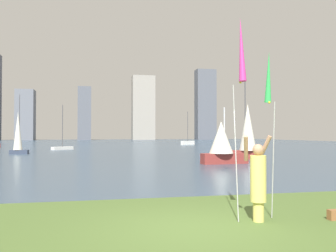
{
  "coord_description": "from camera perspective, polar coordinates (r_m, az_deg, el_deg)",
  "views": [
    {
      "loc": [
        -2.1,
        -7.33,
        1.95
      ],
      "look_at": [
        1.23,
        7.95,
        2.28
      ],
      "focal_mm": 39.24,
      "sensor_mm": 36.0,
      "label": 1
    }
  ],
  "objects": [
    {
      "name": "sailboat_7",
      "position": [
        28.71,
        12.22,
        -0.89
      ],
      "size": [
        2.64,
        1.84,
        6.02
      ],
      "color": "maroon",
      "rests_on": "ground"
    },
    {
      "name": "sailboat_4",
      "position": [
        24.0,
        8.38,
        -2.53
      ],
      "size": [
        3.16,
        1.7,
        3.66
      ],
      "color": "maroon",
      "rests_on": "ground"
    },
    {
      "name": "skyline_tower_4",
      "position": [
        120.79,
        5.82,
        3.3
      ],
      "size": [
        6.31,
        4.07,
        22.87
      ],
      "color": "#565B66",
      "rests_on": "ground"
    },
    {
      "name": "sailboat_3",
      "position": [
        64.55,
        3.08,
        -2.53
      ],
      "size": [
        2.8,
        1.96,
        5.85
      ],
      "color": "white",
      "rests_on": "ground"
    },
    {
      "name": "skyline_tower_2",
      "position": [
        113.7,
        -12.85,
        1.9
      ],
      "size": [
        3.93,
        4.17,
        16.12
      ],
      "color": "#565B66",
      "rests_on": "ground"
    },
    {
      "name": "bag",
      "position": [
        9.29,
        24.32,
        -12.47
      ],
      "size": [
        0.23,
        0.17,
        0.23
      ],
      "color": "brown",
      "rests_on": "ground"
    },
    {
      "name": "ground",
      "position": [
        58.35,
        -10.23,
        -3.16
      ],
      "size": [
        120.0,
        138.0,
        0.12
      ],
      "color": "#4C662D"
    },
    {
      "name": "kite_flag_right",
      "position": [
        9.03,
        15.37,
        6.72
      ],
      "size": [
        0.16,
        0.42,
        3.88
      ],
      "color": "#B2B2B7",
      "rests_on": "ground"
    },
    {
      "name": "kite_flag_left",
      "position": [
        8.26,
        11.3,
        10.89
      ],
      "size": [
        0.16,
        0.63,
        4.49
      ],
      "color": "#B2B2B7",
      "rests_on": "ground"
    },
    {
      "name": "person",
      "position": [
        8.48,
        13.82,
        -7.99
      ],
      "size": [
        0.7,
        0.52,
        1.91
      ],
      "rotation": [
        0.0,
        0.0,
        -0.12
      ],
      "color": "#D8CC66",
      "rests_on": "ground"
    },
    {
      "name": "skyline_tower_3",
      "position": [
        118.6,
        -3.88,
        2.82
      ],
      "size": [
        7.19,
        4.63,
        20.54
      ],
      "color": "gray",
      "rests_on": "ground"
    },
    {
      "name": "sailboat_1",
      "position": [
        46.46,
        -16.09,
        -3.19
      ],
      "size": [
        2.58,
        2.28,
        5.47
      ],
      "color": "silver",
      "rests_on": "ground"
    },
    {
      "name": "sailboat_5",
      "position": [
        38.22,
        -22.26,
        -1.12
      ],
      "size": [
        1.75,
        0.92,
        5.74
      ],
      "color": "#333D51",
      "rests_on": "ground"
    },
    {
      "name": "skyline_tower_1",
      "position": [
        119.01,
        -21.28,
        1.61
      ],
      "size": [
        5.33,
        5.79,
        15.23
      ],
      "color": "slate",
      "rests_on": "ground"
    }
  ]
}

